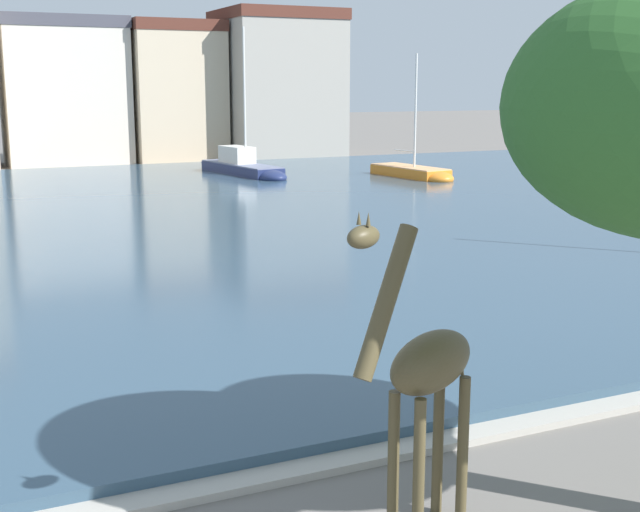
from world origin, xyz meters
TOP-DOWN VIEW (x-y plane):
  - harbor_water at (0.00, 29.41)m, footprint 85.10×45.25m
  - quay_edge_coping at (0.00, 6.53)m, footprint 85.10×0.50m
  - giraffe_statue at (-3.09, 4.39)m, footprint 2.28×1.32m
  - sailboat_orange at (16.85, 37.35)m, footprint 2.40×6.28m
  - sailboat_navy at (8.66, 42.88)m, footprint 2.82×8.39m
  - townhouse_corner_house at (0.88, 57.72)m, footprint 8.34×5.83m
  - townhouse_end_terrace at (8.43, 56.62)m, footprint 6.51×5.16m
  - townhouse_tall_gabled at (15.93, 55.71)m, footprint 8.30×7.88m

SIDE VIEW (x-z plane):
  - quay_edge_coping at x=0.00m, z-range 0.00..0.12m
  - harbor_water at x=0.00m, z-range 0.00..0.29m
  - sailboat_orange at x=16.85m, z-range -3.10..4.04m
  - sailboat_navy at x=8.66m, z-range -3.70..4.97m
  - giraffe_statue at x=-3.09m, z-range 0.04..4.21m
  - townhouse_end_terrace at x=8.43m, z-range 0.01..9.90m
  - townhouse_corner_house at x=0.88m, z-range 0.01..10.01m
  - townhouse_tall_gabled at x=15.93m, z-range 0.01..10.80m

